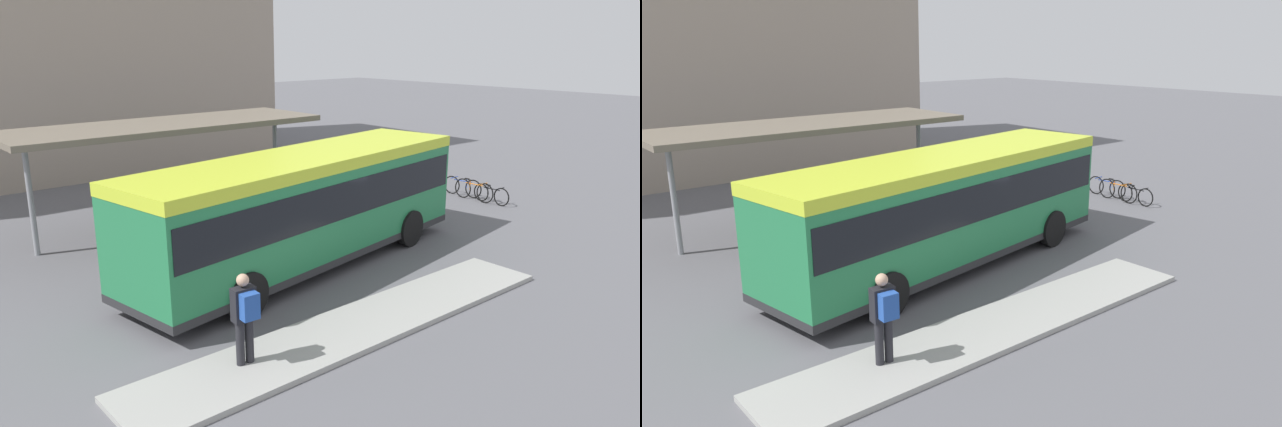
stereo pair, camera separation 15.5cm
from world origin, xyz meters
TOP-DOWN VIEW (x-y plane):
  - ground_plane at (0.00, 0.00)m, footprint 120.00×120.00m
  - curb_island at (-1.59, -3.72)m, footprint 10.68×1.80m
  - city_bus at (0.01, 0.00)m, footprint 10.95×4.24m
  - pedestrian_waiting at (-4.34, -3.58)m, footprint 0.45×0.47m
  - bicycle_black at (9.52, 0.62)m, footprint 0.48×1.62m
  - bicycle_orange at (9.42, 1.34)m, footprint 0.48×1.81m
  - bicycle_blue at (9.68, 2.06)m, footprint 0.48×1.71m
  - station_shelter at (-1.02, 5.66)m, footprint 10.01×3.31m
  - potted_planter_near_shelter at (2.32, 3.27)m, footprint 0.86×0.86m

SIDE VIEW (x-z plane):
  - ground_plane at x=0.00m, z-range 0.00..0.00m
  - curb_island at x=-1.59m, z-range 0.00..0.12m
  - bicycle_black at x=9.52m, z-range 0.00..0.70m
  - bicycle_blue at x=9.68m, z-range 0.00..0.74m
  - bicycle_orange at x=9.42m, z-range 0.00..0.78m
  - potted_planter_near_shelter at x=2.32m, z-range 0.03..1.40m
  - pedestrian_waiting at x=-4.34m, z-range 0.25..2.03m
  - city_bus at x=0.01m, z-range 0.26..3.34m
  - station_shelter at x=-1.02m, z-range 1.58..5.01m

